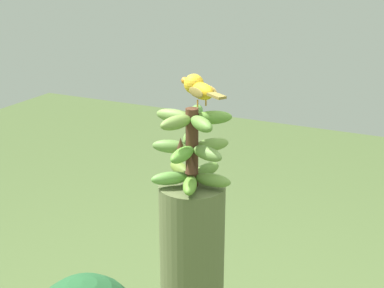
{
  "coord_description": "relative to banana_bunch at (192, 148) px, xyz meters",
  "views": [
    {
      "loc": [
        -0.68,
        1.42,
        1.71
      ],
      "look_at": [
        0.0,
        0.0,
        1.16
      ],
      "focal_mm": 50.96,
      "sensor_mm": 36.0,
      "label": 1
    }
  ],
  "objects": [
    {
      "name": "banana_bunch",
      "position": [
        0.0,
        0.0,
        0.0
      ],
      "size": [
        0.26,
        0.26,
        0.25
      ],
      "color": "#4C2D1E",
      "rests_on": "banana_tree"
    },
    {
      "name": "perched_bird",
      "position": [
        -0.0,
        -0.05,
        0.18
      ],
      "size": [
        0.19,
        0.14,
        0.09
      ],
      "color": "#C68933",
      "rests_on": "banana_bunch"
    }
  ]
}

